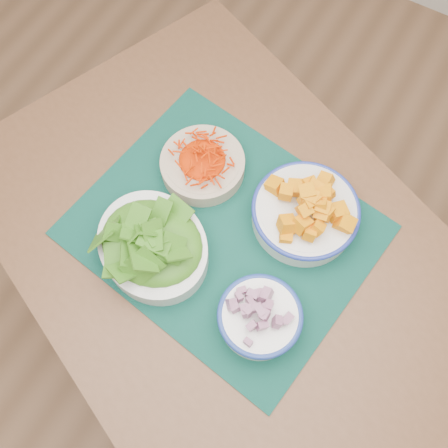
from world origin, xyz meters
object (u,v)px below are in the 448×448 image
at_px(carrot_bowl, 203,163).
at_px(onion_bowl, 260,316).
at_px(lettuce_bowl, 152,242).
at_px(squash_bowl, 306,209).
at_px(placemat, 224,230).
at_px(table, 235,271).

xyz_separation_m(carrot_bowl, onion_bowl, (0.26, -0.23, 0.01)).
xyz_separation_m(lettuce_bowl, onion_bowl, (0.25, -0.02, -0.01)).
bearing_deg(squash_bowl, placemat, -141.53).
relative_size(placemat, onion_bowl, 2.94).
height_order(table, squash_bowl, squash_bowl).
bearing_deg(lettuce_bowl, squash_bowl, 65.99).
xyz_separation_m(placemat, onion_bowl, (0.15, -0.13, 0.04)).
relative_size(carrot_bowl, squash_bowl, 0.78).
height_order(carrot_bowl, onion_bowl, onion_bowl).
distance_m(placemat, squash_bowl, 0.17).
bearing_deg(carrot_bowl, table, -39.84).
height_order(squash_bowl, onion_bowl, squash_bowl).
height_order(carrot_bowl, lettuce_bowl, lettuce_bowl).
relative_size(squash_bowl, lettuce_bowl, 0.94).
bearing_deg(placemat, carrot_bowl, 146.07).
height_order(carrot_bowl, squash_bowl, squash_bowl).
bearing_deg(onion_bowl, carrot_bowl, 138.95).
distance_m(table, onion_bowl, 0.20).
xyz_separation_m(table, squash_bowl, (0.08, 0.14, 0.16)).
xyz_separation_m(carrot_bowl, lettuce_bowl, (0.01, -0.21, 0.02)).
distance_m(squash_bowl, onion_bowl, 0.23).
bearing_deg(carrot_bowl, placemat, -41.80).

